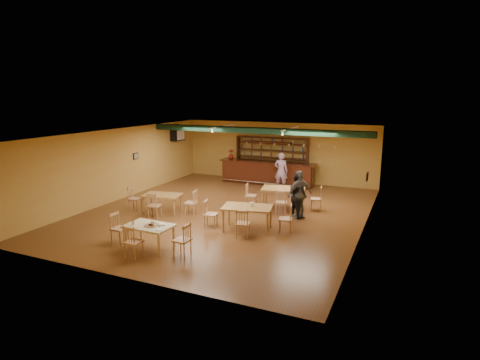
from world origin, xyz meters
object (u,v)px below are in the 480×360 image
at_px(patron_right_a, 298,195).
at_px(dining_table_c, 162,203).
at_px(dining_table_b, 283,198).
at_px(near_table, 149,237).
at_px(bar_counter, 267,173).
at_px(dining_table_d, 247,218).
at_px(patron_bar, 281,171).

bearing_deg(patron_right_a, dining_table_c, 54.72).
height_order(dining_table_b, dining_table_c, dining_table_b).
bearing_deg(dining_table_b, dining_table_c, -161.72).
height_order(near_table, patron_right_a, patron_right_a).
relative_size(bar_counter, dining_table_b, 2.96).
relative_size(bar_counter, near_table, 3.61).
height_order(bar_counter, dining_table_c, bar_counter).
distance_m(dining_table_d, near_table, 3.30).
distance_m(dining_table_b, patron_bar, 3.25).
distance_m(bar_counter, patron_bar, 1.32).
distance_m(near_table, patron_right_a, 5.65).
xyz_separation_m(bar_counter, patron_bar, (0.98, -0.83, 0.31)).
bearing_deg(bar_counter, dining_table_c, -107.62).
bearing_deg(near_table, dining_table_b, 69.39).
xyz_separation_m(bar_counter, dining_table_b, (2.06, -3.85, -0.15)).
xyz_separation_m(dining_table_b, dining_table_d, (-0.32, -2.85, -0.01)).
xyz_separation_m(bar_counter, dining_table_c, (-1.96, -6.18, -0.22)).
relative_size(dining_table_b, patron_right_a, 1.02).
height_order(bar_counter, dining_table_b, bar_counter).
height_order(bar_counter, patron_right_a, patron_right_a).
bearing_deg(dining_table_c, patron_right_a, 7.86).
bearing_deg(patron_right_a, patron_bar, -26.71).
relative_size(dining_table_d, patron_bar, 0.91).
relative_size(dining_table_b, patron_bar, 0.94).
xyz_separation_m(dining_table_c, near_table, (1.76, -3.19, 0.01)).
distance_m(bar_counter, dining_table_b, 4.37).
distance_m(dining_table_d, patron_bar, 5.95).
relative_size(dining_table_c, patron_bar, 0.80).
bearing_deg(patron_right_a, dining_table_d, 98.50).
distance_m(bar_counter, patron_right_a, 5.47).
height_order(bar_counter, patron_bar, patron_bar).
relative_size(dining_table_c, patron_right_a, 0.86).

